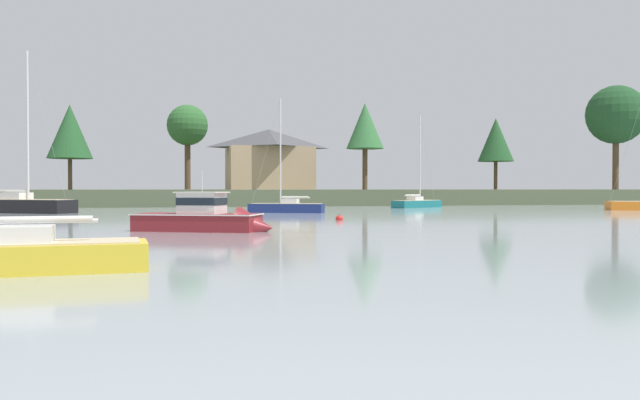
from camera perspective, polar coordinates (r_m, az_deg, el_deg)
name	(u,v)px	position (r m, az deg, el deg)	size (l,w,h in m)	color
far_shore_bank	(225,196)	(95.47, -8.40, 0.37)	(207.15, 51.58, 1.85)	#4C563D
cruiser_maroon	(211,223)	(30.12, -9.58, -1.99)	(6.77, 4.56, 3.58)	maroon
sailboat_yellow	(7,265)	(16.68, -25.90, -5.15)	(6.42, 2.33, 8.38)	gold
sailboat_teal	(417,205)	(67.83, 8.56, -0.48)	(6.42, 4.91, 10.14)	#196B70
sailboat_navy	(287,210)	(52.78, -2.98, -0.90)	(6.28, 3.97, 9.83)	navy
sailboat_black	(21,209)	(57.61, -24.92, -0.74)	(9.14, 6.83, 13.80)	black
mooring_buoy_red	(339,219)	(40.04, 1.72, -1.67)	(0.47, 0.47, 0.52)	red
shore_tree_left	(70,132)	(79.48, -21.24, 5.65)	(5.05, 5.05, 9.76)	brown
shore_tree_center_left	(187,126)	(97.08, -11.63, 6.42)	(5.96, 5.96, 12.43)	brown
shore_tree_inland_b	(616,115)	(93.40, 24.69, 6.83)	(7.63, 7.63, 13.62)	brown
shore_tree_center	(496,140)	(102.37, 15.27, 5.13)	(5.40, 5.40, 10.89)	brown
shore_tree_far_left	(365,127)	(80.44, 4.00, 6.49)	(4.62, 4.62, 10.73)	brown
cottage_eastern	(269,158)	(86.77, -4.54, 3.68)	(11.80, 10.01, 8.07)	tan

